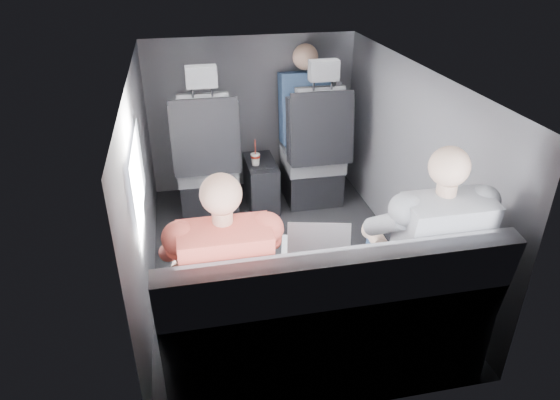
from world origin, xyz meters
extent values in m
plane|color=black|center=(0.00, 0.00, 0.00)|extent=(2.60, 2.60, 0.00)
plane|color=#B2B2AD|center=(0.00, 0.00, 1.35)|extent=(2.60, 2.60, 0.00)
cube|color=#56565B|center=(-0.90, 0.00, 0.68)|extent=(0.02, 2.60, 1.35)
cube|color=#56565B|center=(0.90, 0.00, 0.68)|extent=(0.02, 2.60, 1.35)
cube|color=#56565B|center=(0.00, 1.30, 0.68)|extent=(1.80, 0.02, 1.35)
cube|color=#56565B|center=(0.00, -1.30, 0.68)|extent=(1.80, 0.02, 1.35)
cube|color=white|center=(-0.88, -0.30, 0.90)|extent=(0.02, 0.75, 0.42)
cube|color=black|center=(0.45, 0.67, 0.80)|extent=(0.35, 0.11, 0.59)
cube|color=black|center=(-0.45, 0.92, 0.15)|extent=(0.46, 0.48, 0.30)
cube|color=#56565A|center=(-0.45, 0.90, 0.38)|extent=(0.48, 0.46, 0.14)
cube|color=#56565A|center=(-0.45, 0.70, 0.75)|extent=(0.38, 0.18, 0.61)
cube|color=black|center=(-0.67, 0.70, 0.72)|extent=(0.08, 0.21, 0.53)
cube|color=black|center=(-0.23, 0.70, 0.72)|extent=(0.08, 0.21, 0.53)
cube|color=black|center=(-0.45, 0.64, 0.74)|extent=(0.50, 0.11, 0.58)
cube|color=#56565A|center=(-0.45, 0.66, 1.19)|extent=(0.22, 0.10, 0.15)
cube|color=black|center=(0.45, 0.92, 0.15)|extent=(0.46, 0.48, 0.30)
cube|color=#56565A|center=(0.45, 0.90, 0.38)|extent=(0.48, 0.46, 0.14)
cube|color=#56565A|center=(0.45, 0.70, 0.75)|extent=(0.38, 0.18, 0.61)
cube|color=black|center=(0.23, 0.70, 0.72)|extent=(0.08, 0.21, 0.53)
cube|color=black|center=(0.67, 0.70, 0.72)|extent=(0.08, 0.21, 0.53)
cube|color=black|center=(0.45, 0.64, 0.74)|extent=(0.50, 0.11, 0.58)
cube|color=#56565A|center=(0.45, 0.66, 1.19)|extent=(0.22, 0.10, 0.15)
cube|color=black|center=(0.00, 0.88, 0.20)|extent=(0.24, 0.48, 0.40)
cylinder|color=black|center=(-0.05, 0.76, 0.41)|extent=(0.09, 0.09, 0.01)
cylinder|color=black|center=(0.06, 0.76, 0.41)|extent=(0.09, 0.09, 0.01)
cube|color=#56565A|center=(0.00, -1.02, 0.23)|extent=(1.60, 0.50, 0.45)
cube|color=#56565A|center=(0.00, -1.25, 0.68)|extent=(1.60, 0.17, 0.47)
cylinder|color=red|center=(-0.06, 0.81, 0.48)|extent=(0.08, 0.08, 0.02)
cylinder|color=white|center=(-0.06, 0.81, 0.50)|extent=(0.08, 0.08, 0.01)
cylinder|color=red|center=(-0.06, 0.81, 0.57)|extent=(0.01, 0.01, 0.12)
cube|color=silver|center=(-0.53, -0.76, 0.59)|extent=(0.38, 0.29, 0.02)
cube|color=silver|center=(-0.53, -0.78, 0.60)|extent=(0.31, 0.17, 0.00)
cube|color=silver|center=(-0.53, -0.68, 0.60)|extent=(0.11, 0.07, 0.00)
cube|color=silver|center=(-0.53, -0.92, 0.72)|extent=(0.36, 0.11, 0.25)
cube|color=white|center=(-0.53, -0.92, 0.72)|extent=(0.32, 0.09, 0.21)
cube|color=silver|center=(0.00, -0.73, 0.59)|extent=(0.36, 0.29, 0.02)
cube|color=silver|center=(0.00, -0.75, 0.60)|extent=(0.28, 0.18, 0.00)
cube|color=silver|center=(0.00, -0.67, 0.60)|extent=(0.10, 0.07, 0.00)
cube|color=silver|center=(0.00, -0.87, 0.70)|extent=(0.32, 0.14, 0.21)
cube|color=white|center=(0.00, -0.86, 0.70)|extent=(0.28, 0.11, 0.18)
cube|color=black|center=(0.58, -0.72, 0.59)|extent=(0.38, 0.27, 0.02)
cube|color=black|center=(0.58, -0.73, 0.60)|extent=(0.31, 0.15, 0.00)
cube|color=black|center=(0.58, -0.64, 0.60)|extent=(0.11, 0.06, 0.00)
cube|color=black|center=(0.58, -0.88, 0.72)|extent=(0.37, 0.09, 0.24)
cube|color=white|center=(0.58, -0.87, 0.72)|extent=(0.32, 0.07, 0.21)
cube|color=#323237|center=(-0.60, -0.90, 0.51)|extent=(0.15, 0.43, 0.13)
cube|color=#323237|center=(-0.38, -0.90, 0.51)|extent=(0.15, 0.43, 0.13)
cube|color=#323237|center=(-0.60, -0.67, 0.23)|extent=(0.13, 0.13, 0.45)
cube|color=#323237|center=(-0.38, -0.67, 0.23)|extent=(0.13, 0.13, 0.45)
cube|color=#D46445|center=(-0.49, -1.10, 0.75)|extent=(0.39, 0.27, 0.53)
sphere|color=#DBA789|center=(-0.49, -1.07, 1.14)|extent=(0.18, 0.18, 0.18)
cylinder|color=#DBA789|center=(-0.68, -0.82, 0.67)|extent=(0.11, 0.27, 0.12)
cylinder|color=#DBA789|center=(-0.29, -0.82, 0.67)|extent=(0.11, 0.27, 0.12)
cube|color=navy|center=(0.42, -0.90, 0.52)|extent=(0.15, 0.45, 0.13)
cube|color=navy|center=(0.64, -0.90, 0.52)|extent=(0.15, 0.45, 0.13)
cube|color=navy|center=(0.42, -0.66, 0.23)|extent=(0.13, 0.13, 0.45)
cube|color=navy|center=(0.64, -0.66, 0.23)|extent=(0.13, 0.13, 0.45)
cube|color=gray|center=(0.53, -1.10, 0.77)|extent=(0.41, 0.28, 0.56)
sphere|color=#D6AD92|center=(0.53, -1.07, 1.17)|extent=(0.18, 0.18, 0.18)
cylinder|color=#D6AD92|center=(0.32, -0.82, 0.68)|extent=(0.12, 0.28, 0.12)
cylinder|color=#D6AD92|center=(0.73, -0.82, 0.68)|extent=(0.12, 0.28, 0.12)
cube|color=navy|center=(0.42, 1.08, 0.78)|extent=(0.42, 0.27, 0.61)
sphere|color=#DBA789|center=(0.42, 1.10, 1.20)|extent=(0.21, 0.21, 0.21)
cube|color=navy|center=(0.42, 1.14, 0.49)|extent=(0.36, 0.42, 0.13)
camera|label=1|loc=(-0.62, -2.89, 2.08)|focal=32.00mm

